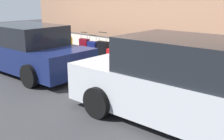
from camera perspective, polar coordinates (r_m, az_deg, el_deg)
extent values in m
plane|color=#333335|center=(9.00, -4.66, -0.09)|extent=(40.00, 40.00, 0.00)
cube|color=#ADA89E|center=(10.79, 5.05, 2.85)|extent=(18.00, 5.00, 0.14)
cube|color=black|center=(7.43, 17.86, -0.82)|extent=(0.44, 0.26, 0.54)
cube|color=black|center=(7.43, 17.86, -0.82)|extent=(0.44, 0.05, 0.55)
cylinder|color=gray|center=(7.26, 19.46, 2.09)|extent=(0.02, 0.02, 0.30)
cylinder|color=gray|center=(7.40, 16.80, 2.55)|extent=(0.02, 0.02, 0.30)
cylinder|color=black|center=(7.30, 18.22, 3.46)|extent=(0.37, 0.03, 0.02)
cylinder|color=black|center=(7.43, 19.05, -2.91)|extent=(0.04, 0.02, 0.04)
cylinder|color=black|center=(7.57, 16.39, -2.36)|extent=(0.04, 0.02, 0.04)
cube|color=navy|center=(7.56, 14.31, 0.60)|extent=(0.40, 0.22, 0.76)
cube|color=black|center=(7.56, 14.31, 0.60)|extent=(0.39, 0.07, 0.78)
cylinder|color=gray|center=(7.36, 15.64, 4.39)|extent=(0.02, 0.02, 0.31)
cylinder|color=gray|center=(7.53, 13.55, 4.77)|extent=(0.02, 0.02, 0.31)
cylinder|color=black|center=(7.42, 14.66, 5.75)|extent=(0.32, 0.05, 0.02)
cylinder|color=black|center=(7.57, 15.19, -2.26)|extent=(0.05, 0.02, 0.04)
cylinder|color=black|center=(7.74, 13.11, -1.74)|extent=(0.05, 0.02, 0.04)
cube|color=maroon|center=(7.85, 11.44, 0.74)|extent=(0.40, 0.26, 0.61)
cube|color=black|center=(7.85, 11.44, 0.74)|extent=(0.38, 0.08, 0.62)
cylinder|color=gray|center=(7.67, 12.54, 3.41)|extent=(0.02, 0.02, 0.18)
cylinder|color=gray|center=(7.85, 10.67, 3.78)|extent=(0.02, 0.02, 0.18)
cylinder|color=black|center=(7.74, 11.63, 4.26)|extent=(0.32, 0.05, 0.02)
cylinder|color=black|center=(7.83, 12.29, -1.49)|extent=(0.05, 0.02, 0.04)
cylinder|color=black|center=(8.01, 10.41, -1.01)|extent=(0.05, 0.02, 0.04)
cube|color=#59601E|center=(8.09, 8.65, 1.17)|extent=(0.37, 0.23, 0.57)
cube|color=black|center=(8.09, 8.65, 1.17)|extent=(0.37, 0.05, 0.58)
cylinder|color=gray|center=(7.93, 9.69, 3.80)|extent=(0.02, 0.02, 0.23)
cylinder|color=gray|center=(8.09, 7.85, 4.10)|extent=(0.02, 0.02, 0.23)
cylinder|color=black|center=(7.99, 8.79, 4.75)|extent=(0.31, 0.03, 0.02)
cylinder|color=black|center=(8.08, 9.51, -0.83)|extent=(0.04, 0.02, 0.04)
cylinder|color=black|center=(8.24, 7.65, -0.43)|extent=(0.04, 0.02, 0.04)
cube|color=#0F606B|center=(8.37, 6.06, 2.06)|extent=(0.40, 0.22, 0.67)
cube|color=black|center=(8.37, 6.06, 2.06)|extent=(0.41, 0.05, 0.68)
cylinder|color=gray|center=(8.17, 7.10, 5.14)|extent=(0.02, 0.02, 0.29)
cylinder|color=gray|center=(8.38, 5.23, 5.43)|extent=(0.02, 0.02, 0.29)
cylinder|color=black|center=(8.25, 6.18, 6.26)|extent=(0.34, 0.03, 0.02)
cylinder|color=black|center=(8.34, 6.95, -0.22)|extent=(0.04, 0.02, 0.04)
cylinder|color=black|center=(8.55, 5.08, 0.20)|extent=(0.04, 0.02, 0.04)
cube|color=#9EA0A8|center=(8.62, 2.75, 2.06)|extent=(0.50, 0.23, 0.53)
cube|color=black|center=(8.62, 2.75, 2.06)|extent=(0.50, 0.05, 0.55)
cylinder|color=gray|center=(8.43, 3.90, 3.74)|extent=(0.02, 0.02, 0.04)
cylinder|color=gray|center=(8.70, 1.68, 4.13)|extent=(0.02, 0.02, 0.04)
cylinder|color=black|center=(8.56, 2.77, 4.07)|extent=(0.43, 0.03, 0.02)
cylinder|color=black|center=(8.55, 3.86, 0.23)|extent=(0.04, 0.02, 0.04)
cylinder|color=black|center=(8.82, 1.63, 0.74)|extent=(0.04, 0.02, 0.04)
cube|color=red|center=(9.01, 0.23, 2.71)|extent=(0.45, 0.27, 0.55)
cube|color=black|center=(9.01, 0.23, 2.71)|extent=(0.44, 0.09, 0.56)
cylinder|color=gray|center=(8.80, 1.04, 5.22)|extent=(0.02, 0.02, 0.29)
cylinder|color=gray|center=(9.07, -0.55, 5.52)|extent=(0.02, 0.02, 0.29)
cylinder|color=black|center=(8.91, 0.23, 6.31)|extent=(0.37, 0.06, 0.02)
cylinder|color=black|center=(8.94, 1.04, 0.92)|extent=(0.05, 0.02, 0.04)
cylinder|color=black|center=(9.21, -0.56, 1.35)|extent=(0.05, 0.02, 0.04)
cube|color=black|center=(9.37, -1.92, 3.81)|extent=(0.42, 0.21, 0.75)
cube|color=black|center=(9.37, -1.92, 3.81)|extent=(0.42, 0.05, 0.77)
cylinder|color=gray|center=(9.17, -1.11, 6.93)|extent=(0.02, 0.02, 0.31)
cylinder|color=gray|center=(9.40, -2.76, 7.12)|extent=(0.02, 0.02, 0.31)
cylinder|color=black|center=(9.26, -1.95, 7.98)|extent=(0.36, 0.04, 0.02)
cylinder|color=black|center=(9.33, -1.06, 1.54)|extent=(0.04, 0.02, 0.04)
cylinder|color=black|center=(9.57, -2.71, 1.87)|extent=(0.04, 0.02, 0.04)
cube|color=navy|center=(9.71, -4.02, 4.00)|extent=(0.38, 0.25, 0.69)
cube|color=black|center=(9.71, -4.02, 4.00)|extent=(0.38, 0.06, 0.71)
cylinder|color=gray|center=(9.53, -3.38, 6.61)|extent=(0.02, 0.02, 0.23)
cylinder|color=gray|center=(9.74, -4.75, 6.77)|extent=(0.02, 0.02, 0.23)
cylinder|color=black|center=(9.62, -4.08, 7.36)|extent=(0.31, 0.04, 0.02)
cylinder|color=black|center=(9.67, -3.28, 2.01)|extent=(0.04, 0.02, 0.04)
cylinder|color=black|center=(9.89, -4.67, 2.27)|extent=(0.04, 0.02, 0.04)
cube|color=maroon|center=(10.04, -5.84, 4.49)|extent=(0.38, 0.23, 0.75)
cube|color=black|center=(10.04, -5.84, 4.49)|extent=(0.37, 0.07, 0.76)
cylinder|color=gray|center=(9.86, -5.26, 7.20)|extent=(0.02, 0.02, 0.24)
cylinder|color=gray|center=(10.07, -6.57, 7.33)|extent=(0.02, 0.02, 0.24)
cylinder|color=black|center=(9.95, -5.94, 7.94)|extent=(0.31, 0.05, 0.02)
cylinder|color=black|center=(10.01, -5.12, 2.42)|extent=(0.05, 0.02, 0.04)
cylinder|color=black|center=(10.22, -6.44, 2.65)|extent=(0.05, 0.02, 0.04)
cylinder|color=#D89E0C|center=(10.65, -8.85, 4.65)|extent=(0.20, 0.20, 0.62)
sphere|color=#D89E0C|center=(10.59, -8.93, 6.56)|extent=(0.21, 0.21, 0.21)
cylinder|color=#D89E0C|center=(10.76, -9.36, 4.90)|extent=(0.09, 0.10, 0.09)
cylinder|color=#D89E0C|center=(10.53, -8.34, 4.72)|extent=(0.09, 0.10, 0.09)
cylinder|color=brown|center=(10.95, -11.18, 5.03)|extent=(0.11, 0.11, 0.70)
cube|color=#B2B5BA|center=(5.27, 15.81, -5.13)|extent=(4.82, 1.90, 0.81)
cube|color=black|center=(5.07, 16.40, 2.74)|extent=(2.52, 1.71, 0.67)
cylinder|color=black|center=(5.45, -3.04, -6.85)|extent=(0.64, 0.23, 0.64)
cylinder|color=black|center=(6.79, 7.70, -2.45)|extent=(0.64, 0.23, 0.64)
cube|color=#141E4C|center=(9.09, -17.25, 2.98)|extent=(4.54, 1.95, 0.74)
cube|color=black|center=(8.98, -17.59, 7.19)|extent=(2.39, 1.72, 0.61)
cylinder|color=black|center=(10.75, -17.25, 3.54)|extent=(0.65, 0.25, 0.64)
cylinder|color=black|center=(7.54, -16.99, -1.22)|extent=(0.65, 0.25, 0.64)
cylinder|color=black|center=(8.60, -7.03, 1.33)|extent=(0.65, 0.25, 0.64)
cylinder|color=black|center=(12.92, -22.68, 4.91)|extent=(0.65, 0.24, 0.64)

